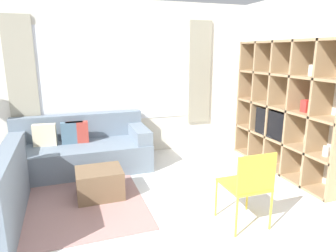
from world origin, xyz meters
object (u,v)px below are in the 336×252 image
shelving_unit (288,108)px  couch_main (81,150)px  folding_chair (249,182)px  ottoman (100,183)px

shelving_unit → couch_main: bearing=160.2°
couch_main → folding_chair: bearing=-55.4°
shelving_unit → folding_chair: shelving_unit is taller
couch_main → ottoman: couch_main is taller
couch_main → ottoman: 1.11m
shelving_unit → ottoman: size_ratio=3.75×
ottoman → folding_chair: folding_chair is taller
shelving_unit → folding_chair: bearing=-140.6°
couch_main → ottoman: bearing=-81.4°
couch_main → ottoman: (0.17, -1.09, -0.12)m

